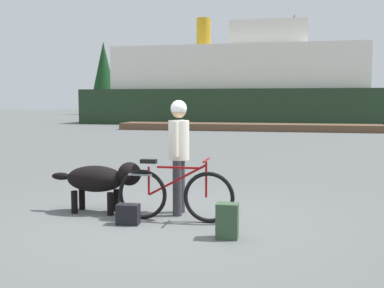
# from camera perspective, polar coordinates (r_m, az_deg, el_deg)

# --- Properties ---
(ground_plane) EXTENTS (160.00, 160.00, 0.00)m
(ground_plane) POSITION_cam_1_polar(r_m,az_deg,el_deg) (6.92, -3.89, -9.40)
(ground_plane) COLOR #595B5B
(bicycle) EXTENTS (1.75, 0.44, 0.93)m
(bicycle) POSITION_cam_1_polar(r_m,az_deg,el_deg) (6.80, -2.20, -6.18)
(bicycle) COLOR black
(bicycle) RESTS_ON ground_plane
(person_cyclist) EXTENTS (0.32, 0.53, 1.77)m
(person_cyclist) POSITION_cam_1_polar(r_m,az_deg,el_deg) (7.11, -1.64, -0.18)
(person_cyclist) COLOR #333338
(person_cyclist) RESTS_ON ground_plane
(dog) EXTENTS (1.50, 0.49, 0.82)m
(dog) POSITION_cam_1_polar(r_m,az_deg,el_deg) (7.42, -11.15, -4.26)
(dog) COLOR black
(dog) RESTS_ON ground_plane
(backpack) EXTENTS (0.28, 0.20, 0.46)m
(backpack) POSITION_cam_1_polar(r_m,az_deg,el_deg) (6.01, 4.37, -9.43)
(backpack) COLOR #334C33
(backpack) RESTS_ON ground_plane
(handbag_pannier) EXTENTS (0.33, 0.19, 0.29)m
(handbag_pannier) POSITION_cam_1_polar(r_m,az_deg,el_deg) (6.73, -7.89, -8.59)
(handbag_pannier) COLOR black
(handbag_pannier) RESTS_ON ground_plane
(dock_pier) EXTENTS (15.30, 2.15, 0.40)m
(dock_pier) POSITION_cam_1_polar(r_m,az_deg,el_deg) (27.59, 6.86, 2.10)
(dock_pier) COLOR brown
(dock_pier) RESTS_ON ground_plane
(ferry_boat) EXTENTS (23.28, 7.98, 8.20)m
(ferry_boat) POSITION_cam_1_polar(r_m,az_deg,el_deg) (36.63, 5.92, 7.04)
(ferry_boat) COLOR #1E331E
(ferry_boat) RESTS_ON ground_plane
(pine_tree_far_left) EXTENTS (2.82, 2.82, 9.10)m
(pine_tree_far_left) POSITION_cam_1_polar(r_m,az_deg,el_deg) (59.83, -10.84, 9.25)
(pine_tree_far_left) COLOR #4C331E
(pine_tree_far_left) RESTS_ON ground_plane
(pine_tree_center) EXTENTS (3.07, 3.07, 11.36)m
(pine_tree_center) POSITION_cam_1_polar(r_m,az_deg,el_deg) (53.77, 12.41, 10.76)
(pine_tree_center) COLOR #4C331E
(pine_tree_center) RESTS_ON ground_plane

